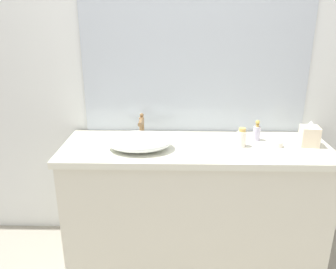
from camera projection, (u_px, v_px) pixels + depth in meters
name	position (u px, v px, depth m)	size (l,w,h in m)	color
bathroom_wall_rear	(181.00, 69.00, 2.40)	(6.00, 0.06, 2.60)	silver
vanity_counter	(194.00, 202.00, 2.37)	(1.75, 0.60, 0.85)	beige
wall_mirror_panel	(195.00, 57.00, 2.33)	(1.57, 0.01, 1.07)	#B2BCC6
sink_basin	(139.00, 141.00, 2.15)	(0.42, 0.31, 0.10)	white
faucet	(141.00, 125.00, 2.29)	(0.03, 0.15, 0.18)	brown
soap_dispenser	(257.00, 132.00, 2.30)	(0.05, 0.05, 0.14)	silver
lotion_bottle	(242.00, 138.00, 2.19)	(0.06, 0.06, 0.12)	white
tissue_box	(309.00, 135.00, 2.20)	(0.12, 0.12, 0.17)	beige
candle_jar	(279.00, 144.00, 2.19)	(0.06, 0.06, 0.03)	silver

